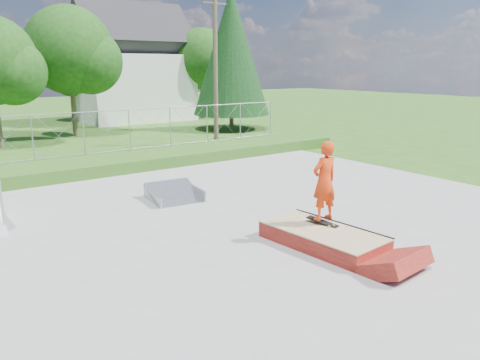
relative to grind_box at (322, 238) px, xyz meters
name	(u,v)px	position (x,y,z in m)	size (l,w,h in m)	color
ground	(228,240)	(-1.51, 1.68, -0.21)	(120.00, 120.00, 0.00)	#295A19
concrete_pad	(228,239)	(-1.51, 1.68, -0.19)	(20.00, 16.00, 0.04)	gray
grass_berm	(94,165)	(-1.51, 11.18, 0.04)	(24.00, 3.00, 0.50)	#295A19
grind_box	(322,238)	(0.00, 0.00, 0.00)	(1.64, 2.99, 0.43)	maroon
flat_bank_ramp	(175,193)	(-0.92, 5.49, 0.01)	(1.49, 1.59, 0.46)	#93959A
skateboard	(323,222)	(0.28, 0.28, 0.26)	(0.22, 0.80, 0.02)	black
skater	(324,184)	(0.28, 0.28, 1.20)	(0.69, 0.45, 1.89)	#EE3B11
chain_link_fence	(84,134)	(-1.51, 12.18, 1.19)	(20.00, 0.06, 1.80)	gray
gable_house	(133,70)	(7.49, 27.68, 3.62)	(8.40, 6.08, 8.94)	white
utility_pole	(215,69)	(5.99, 13.68, 3.79)	(0.24, 0.24, 8.00)	brown
tree_center	(75,54)	(1.27, 21.49, 4.63)	(5.44, 5.12, 7.60)	brown
tree_right_far	(206,61)	(12.76, 25.50, 4.33)	(5.10, 4.80, 7.12)	brown
tree_back_mid	(76,73)	(3.70, 29.53, 3.42)	(4.08, 3.84, 5.70)	brown
conifer_tree	(231,52)	(10.49, 18.68, 4.83)	(5.04, 5.04, 9.10)	brown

